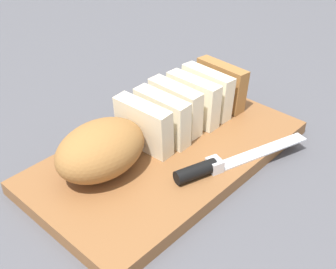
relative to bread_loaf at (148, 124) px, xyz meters
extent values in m
plane|color=#4C4C51|center=(0.01, -0.03, -0.06)|extent=(3.00, 3.00, 0.00)
cube|color=brown|center=(0.01, -0.03, -0.05)|extent=(0.47, 0.27, 0.02)
ellipsoid|color=#996633|center=(-0.10, 0.01, 0.00)|extent=(0.15, 0.11, 0.08)
cube|color=beige|center=(-0.01, 0.00, 0.00)|extent=(0.03, 0.10, 0.08)
cube|color=beige|center=(0.03, 0.00, 0.00)|extent=(0.03, 0.10, 0.08)
cube|color=beige|center=(0.07, 0.00, 0.00)|extent=(0.03, 0.10, 0.08)
cube|color=beige|center=(0.11, -0.01, 0.00)|extent=(0.03, 0.10, 0.08)
cube|color=beige|center=(0.15, -0.01, 0.00)|extent=(0.04, 0.11, 0.08)
cube|color=#996633|center=(0.19, -0.01, 0.00)|extent=(0.04, 0.11, 0.08)
cube|color=silver|center=(0.10, -0.15, -0.04)|extent=(0.18, 0.08, 0.00)
cylinder|color=black|center=(-0.02, -0.11, -0.03)|extent=(0.07, 0.04, 0.02)
cube|color=silver|center=(0.02, -0.12, -0.03)|extent=(0.03, 0.03, 0.02)
sphere|color=tan|center=(-0.01, 0.04, -0.04)|extent=(0.00, 0.00, 0.00)
sphere|color=tan|center=(0.05, 0.00, -0.04)|extent=(0.01, 0.01, 0.01)
camera|label=1|loc=(-0.42, -0.41, 0.38)|focal=46.68mm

